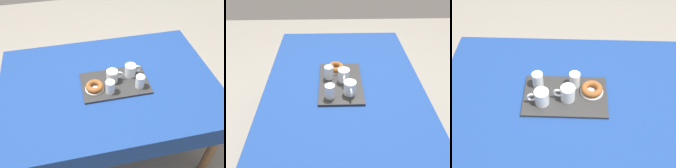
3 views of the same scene
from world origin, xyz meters
TOP-DOWN VIEW (x-y plane):
  - ground_plane at (0.00, 0.00)m, footprint 6.00×6.00m
  - dining_table at (0.00, 0.00)m, footprint 1.55×1.08m
  - serving_tray at (-0.04, 0.02)m, footprint 0.47×0.29m
  - tea_mug_left at (-0.16, -0.03)m, footprint 0.12×0.08m
  - tea_mug_right at (-0.02, -0.00)m, footprint 0.12×0.08m
  - water_glass_near at (-0.20, 0.09)m, footprint 0.06×0.06m
  - water_glass_far at (0.01, 0.10)m, footprint 0.06×0.06m
  - donut_plate_left at (0.11, 0.05)m, footprint 0.13×0.13m
  - sugar_donut_left at (0.11, 0.05)m, footprint 0.12×0.12m

SIDE VIEW (x-z plane):
  - ground_plane at x=0.00m, z-range 0.00..0.00m
  - dining_table at x=0.00m, z-range 0.29..1.04m
  - serving_tray at x=-0.04m, z-range 0.75..0.77m
  - donut_plate_left at x=0.11m, z-range 0.77..0.77m
  - sugar_donut_left at x=0.11m, z-range 0.77..0.81m
  - water_glass_far at x=0.01m, z-range 0.76..0.85m
  - tea_mug_left at x=-0.16m, z-range 0.76..0.85m
  - tea_mug_right at x=-0.02m, z-range 0.76..0.85m
  - water_glass_near at x=-0.20m, z-range 0.76..0.85m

